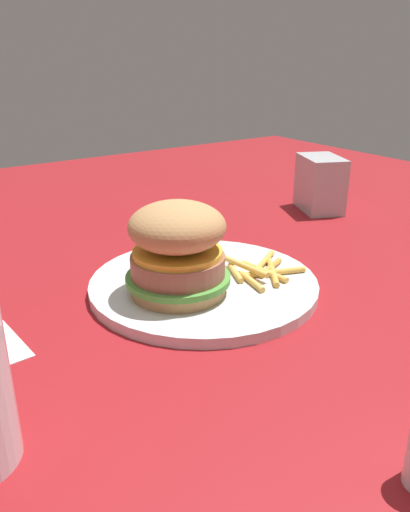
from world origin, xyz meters
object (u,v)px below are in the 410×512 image
at_px(fries_pile, 260,270).
at_px(napkin_dispenser, 320,184).
at_px(sandwich, 178,249).
at_px(plate, 205,285).

relative_size(fries_pile, napkin_dispenser, 1.07).
relative_size(sandwich, fries_pile, 1.15).
bearing_deg(plate, fries_pile, 71.58).
bearing_deg(plate, sandwich, -78.66).
xyz_separation_m(sandwich, napkin_dispenser, (-0.16, 0.38, -0.02)).
bearing_deg(plate, napkin_dispenser, 113.63).
distance_m(plate, fries_pile, 0.07).
bearing_deg(sandwich, fries_pile, 82.87).
bearing_deg(sandwich, napkin_dispenser, 112.40).
bearing_deg(fries_pile, sandwich, -97.13).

